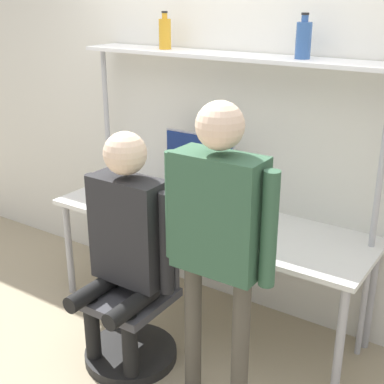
% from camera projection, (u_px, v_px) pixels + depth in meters
% --- Properties ---
extents(ground_plane, '(12.00, 12.00, 0.00)m').
position_uv_depth(ground_plane, '(176.00, 343.00, 3.42)').
color(ground_plane, tan).
extents(wall_back, '(8.00, 0.06, 2.70)m').
position_uv_depth(wall_back, '(238.00, 115.00, 3.51)').
color(wall_back, silver).
rests_on(wall_back, ground_plane).
extents(desk, '(2.14, 0.68, 0.74)m').
position_uv_depth(desk, '(207.00, 227.00, 3.46)').
color(desk, silver).
rests_on(desk, ground_plane).
extents(shelf_unit, '(2.03, 0.29, 1.76)m').
position_uv_depth(shelf_unit, '(224.00, 89.00, 3.30)').
color(shelf_unit, white).
rests_on(shelf_unit, ground_plane).
extents(monitor, '(0.53, 0.16, 0.49)m').
position_uv_depth(monitor, '(199.00, 164.00, 3.60)').
color(monitor, '#B7B7BC').
rests_on(monitor, desk).
extents(laptop, '(0.32, 0.24, 0.23)m').
position_uv_depth(laptop, '(179.00, 210.00, 3.40)').
color(laptop, silver).
rests_on(laptop, desk).
extents(cell_phone, '(0.07, 0.15, 0.01)m').
position_uv_depth(cell_phone, '(208.00, 232.00, 3.23)').
color(cell_phone, black).
rests_on(cell_phone, desk).
extents(office_chair, '(0.56, 0.56, 0.90)m').
position_uv_depth(office_chair, '(134.00, 317.00, 3.22)').
color(office_chair, black).
rests_on(office_chair, ground_plane).
extents(person_seated, '(0.60, 0.48, 1.42)m').
position_uv_depth(person_seated, '(125.00, 234.00, 2.99)').
color(person_seated, black).
rests_on(person_seated, ground_plane).
extents(person_standing, '(0.61, 0.23, 1.66)m').
position_uv_depth(person_standing, '(218.00, 225.00, 2.54)').
color(person_standing, '#4C473D').
rests_on(person_standing, ground_plane).
extents(bottle_amber, '(0.08, 0.08, 0.23)m').
position_uv_depth(bottle_amber, '(165.00, 33.00, 3.42)').
color(bottle_amber, gold).
rests_on(bottle_amber, shelf_unit).
extents(bottle_blue, '(0.09, 0.09, 0.24)m').
position_uv_depth(bottle_blue, '(303.00, 39.00, 2.93)').
color(bottle_blue, '#335999').
rests_on(bottle_blue, shelf_unit).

